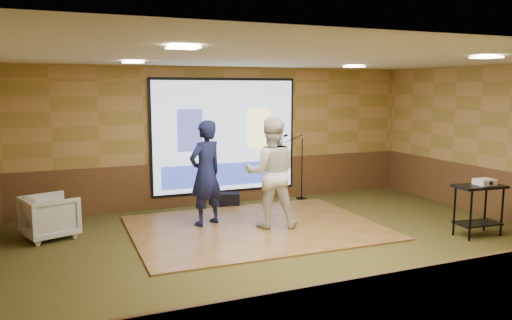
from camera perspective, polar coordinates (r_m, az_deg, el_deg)
name	(u,v)px	position (r m, az deg, el deg)	size (l,w,h in m)	color
ground	(297,248)	(8.15, 4.70, -9.94)	(9.00, 9.00, 0.00)	#253317
room_shell	(299,117)	(7.76, 4.88, 4.91)	(9.04, 7.04, 3.02)	#AA8146
wainscot_back	(225,182)	(11.14, -3.58, -2.48)	(9.00, 0.04, 0.95)	#4D3019
wainscot_front	(466,306)	(5.36, 22.89, -15.10)	(9.00, 0.04, 0.95)	#4D3019
wainscot_right	(503,196)	(10.80, 26.35, -3.66)	(0.04, 7.00, 0.95)	#4D3019
projector_screen	(225,137)	(10.96, -3.55, 2.63)	(3.32, 0.06, 2.52)	black
downlight_nw	(133,62)	(8.78, -13.87, 10.80)	(0.32, 0.32, 0.02)	#F9E4BB
downlight_ne	(354,67)	(10.44, 11.15, 10.43)	(0.32, 0.32, 0.02)	#F9E4BB
downlight_sw	(183,48)	(5.56, -8.33, 12.60)	(0.32, 0.32, 0.02)	#F9E4BB
downlight_se	(486,57)	(7.92, 24.84, 10.60)	(0.32, 0.32, 0.02)	#F9E4BB
dance_floor	(256,228)	(9.18, -0.03, -7.73)	(4.41, 3.36, 0.03)	#926035
player_left	(206,173)	(9.17, -5.77, -1.49)	(0.71, 0.46, 1.94)	#151B43
player_right	(271,173)	(8.98, 1.73, -1.48)	(0.97, 0.75, 1.99)	silver
av_table	(479,201)	(9.41, 24.12, -4.31)	(0.85, 0.45, 0.90)	black
projector	(484,182)	(9.41, 24.65, -2.28)	(0.31, 0.26, 0.10)	white
mic_stand	(300,178)	(11.51, 5.01, -2.05)	(0.60, 0.24, 1.52)	black
banquet_chair	(50,217)	(9.22, -22.50, -6.01)	(0.79, 0.82, 0.74)	gray
duffel_bag	(229,199)	(10.88, -3.10, -4.52)	(0.46, 0.30, 0.28)	black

